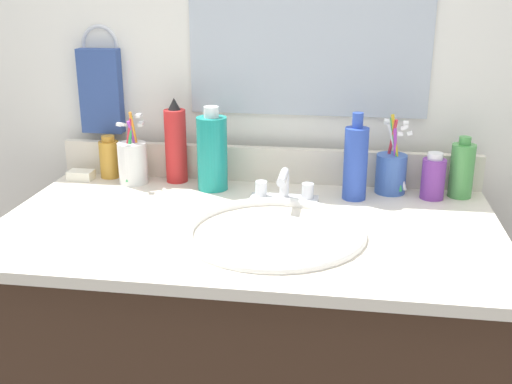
% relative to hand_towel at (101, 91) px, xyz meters
% --- Properties ---
extents(vanity_cabinet, '(1.04, 0.57, 0.75)m').
position_rel_hand_towel_xyz_m(vanity_cabinet, '(0.44, -0.32, -0.62)').
color(vanity_cabinet, '#382316').
rests_on(vanity_cabinet, ground_plane).
extents(countertop, '(1.09, 0.62, 0.02)m').
position_rel_hand_towel_xyz_m(countertop, '(0.44, -0.32, -0.23)').
color(countertop, beige).
rests_on(countertop, vanity_cabinet).
extents(backsplash, '(1.09, 0.02, 0.09)m').
position_rel_hand_towel_xyz_m(backsplash, '(0.44, -0.02, -0.17)').
color(backsplash, beige).
rests_on(backsplash, countertop).
extents(back_wall, '(2.19, 0.04, 1.30)m').
position_rel_hand_towel_xyz_m(back_wall, '(0.44, 0.04, -0.34)').
color(back_wall, white).
rests_on(back_wall, ground_plane).
extents(mirror_panel, '(0.60, 0.01, 0.56)m').
position_rel_hand_towel_xyz_m(mirror_panel, '(0.54, 0.02, 0.23)').
color(mirror_panel, '#B2BCC6').
extents(towel_ring, '(0.10, 0.01, 0.10)m').
position_rel_hand_towel_xyz_m(towel_ring, '(0.00, 0.02, 0.12)').
color(towel_ring, silver).
extents(hand_towel, '(0.11, 0.04, 0.22)m').
position_rel_hand_towel_xyz_m(hand_towel, '(0.00, 0.00, 0.00)').
color(hand_towel, '#334C8C').
extents(sink_basin, '(0.38, 0.38, 0.11)m').
position_rel_hand_towel_xyz_m(sink_basin, '(0.51, -0.38, -0.25)').
color(sink_basin, white).
rests_on(sink_basin, countertop).
extents(faucet, '(0.16, 0.10, 0.08)m').
position_rel_hand_towel_xyz_m(faucet, '(0.51, -0.18, -0.19)').
color(faucet, silver).
rests_on(faucet, countertop).
extents(bottle_spray_red, '(0.06, 0.06, 0.22)m').
position_rel_hand_towel_xyz_m(bottle_spray_red, '(0.21, -0.06, -0.12)').
color(bottle_spray_red, red).
rests_on(bottle_spray_red, countertop).
extents(bottle_cream_purple, '(0.06, 0.06, 0.11)m').
position_rel_hand_towel_xyz_m(bottle_cream_purple, '(0.86, -0.10, -0.17)').
color(bottle_cream_purple, '#7A3899').
rests_on(bottle_cream_purple, countertop).
extents(bottle_shampoo_blue, '(0.06, 0.06, 0.21)m').
position_rel_hand_towel_xyz_m(bottle_shampoo_blue, '(0.67, -0.13, -0.13)').
color(bottle_shampoo_blue, '#2D4CB2').
rests_on(bottle_shampoo_blue, countertop).
extents(bottle_oil_amber, '(0.05, 0.05, 0.11)m').
position_rel_hand_towel_xyz_m(bottle_oil_amber, '(0.03, -0.05, -0.17)').
color(bottle_oil_amber, gold).
rests_on(bottle_oil_amber, countertop).
extents(bottle_toner_green, '(0.06, 0.06, 0.15)m').
position_rel_hand_towel_xyz_m(bottle_toner_green, '(0.92, -0.07, -0.15)').
color(bottle_toner_green, '#4C9E4C').
rests_on(bottle_toner_green, countertop).
extents(bottle_mouthwash_teal, '(0.08, 0.08, 0.21)m').
position_rel_hand_towel_xyz_m(bottle_mouthwash_teal, '(0.32, -0.11, -0.13)').
color(bottle_mouthwash_teal, teal).
rests_on(bottle_mouthwash_teal, countertop).
extents(cup_blue_plastic, '(0.08, 0.08, 0.20)m').
position_rel_hand_towel_xyz_m(cup_blue_plastic, '(0.76, -0.07, -0.16)').
color(cup_blue_plastic, '#3F66B7').
rests_on(cup_blue_plastic, countertop).
extents(cup_white_ceramic, '(0.07, 0.08, 0.19)m').
position_rel_hand_towel_xyz_m(cup_white_ceramic, '(0.11, -0.09, -0.16)').
color(cup_white_ceramic, white).
rests_on(cup_white_ceramic, countertop).
extents(soap_bar, '(0.06, 0.04, 0.02)m').
position_rel_hand_towel_xyz_m(soap_bar, '(-0.04, -0.08, -0.21)').
color(soap_bar, white).
rests_on(soap_bar, countertop).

